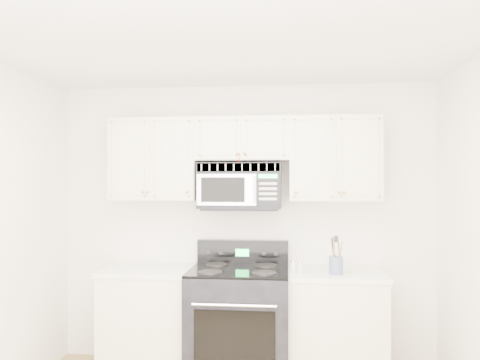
# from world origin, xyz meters

# --- Properties ---
(room) EXTENTS (3.51, 3.51, 2.61)m
(room) POSITION_xyz_m (0.00, 0.00, 1.30)
(room) COLOR olive
(room) RESTS_ON ground
(base_cabinet_left) EXTENTS (0.86, 0.65, 0.92)m
(base_cabinet_left) POSITION_xyz_m (-0.80, 1.44, 0.43)
(base_cabinet_left) COLOR beige
(base_cabinet_left) RESTS_ON ground
(base_cabinet_right) EXTENTS (0.86, 0.65, 0.92)m
(base_cabinet_right) POSITION_xyz_m (0.80, 1.44, 0.43)
(base_cabinet_right) COLOR beige
(base_cabinet_right) RESTS_ON ground
(range) EXTENTS (0.85, 0.77, 1.14)m
(range) POSITION_xyz_m (-0.02, 1.39, 0.48)
(range) COLOR black
(range) RESTS_ON ground
(upper_cabinets) EXTENTS (2.44, 0.37, 0.75)m
(upper_cabinets) POSITION_xyz_m (-0.00, 1.58, 1.93)
(upper_cabinets) COLOR beige
(upper_cabinets) RESTS_ON ground
(microwave) EXTENTS (0.74, 0.42, 0.41)m
(microwave) POSITION_xyz_m (-0.03, 1.56, 1.66)
(microwave) COLOR black
(microwave) RESTS_ON ground
(utensil_crock) EXTENTS (0.12, 0.12, 0.31)m
(utensil_crock) POSITION_xyz_m (0.80, 1.31, 1.00)
(utensil_crock) COLOR #475775
(utensil_crock) RESTS_ON base_cabinet_right
(shaker_salt) EXTENTS (0.05, 0.05, 0.11)m
(shaker_salt) POSITION_xyz_m (0.45, 1.31, 0.98)
(shaker_salt) COLOR silver
(shaker_salt) RESTS_ON base_cabinet_right
(shaker_pepper) EXTENTS (0.04, 0.04, 0.10)m
(shaker_pepper) POSITION_xyz_m (0.51, 1.31, 0.97)
(shaker_pepper) COLOR silver
(shaker_pepper) RESTS_ON base_cabinet_right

